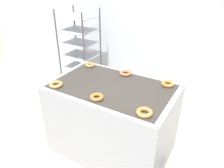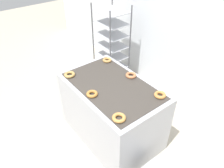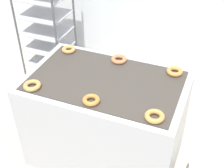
{
  "view_description": "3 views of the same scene",
  "coord_description": "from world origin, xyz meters",
  "px_view_note": "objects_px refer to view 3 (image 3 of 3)",
  "views": [
    {
      "loc": [
        1.07,
        -1.13,
        2.09
      ],
      "look_at": [
        0.0,
        0.69,
        0.95
      ],
      "focal_mm": 35.0,
      "sensor_mm": 36.0,
      "label": 1
    },
    {
      "loc": [
        1.76,
        -0.69,
        2.61
      ],
      "look_at": [
        0.0,
        0.69,
        0.95
      ],
      "focal_mm": 35.0,
      "sensor_mm": 36.0,
      "label": 2
    },
    {
      "loc": [
        0.85,
        -1.3,
        2.5
      ],
      "look_at": [
        0.0,
        0.84,
        0.78
      ],
      "focal_mm": 50.0,
      "sensor_mm": 36.0,
      "label": 3
    }
  ],
  "objects_px": {
    "donut_far_center": "(119,59)",
    "donut_far_right": "(175,71)",
    "fryer_machine": "(106,120)",
    "donut_near_center": "(91,100)",
    "donut_far_left": "(69,49)",
    "donut_near_right": "(155,116)",
    "baking_rack_cart": "(47,31)",
    "donut_near_left": "(32,86)"
  },
  "relations": [
    {
      "from": "donut_far_center",
      "to": "donut_far_right",
      "type": "xyz_separation_m",
      "value": [
        0.53,
        -0.01,
        0.0
      ]
    },
    {
      "from": "fryer_machine",
      "to": "donut_near_center",
      "type": "distance_m",
      "value": 0.58
    },
    {
      "from": "donut_far_left",
      "to": "donut_near_right",
      "type": "bearing_deg",
      "value": -31.09
    },
    {
      "from": "donut_near_center",
      "to": "donut_far_center",
      "type": "bearing_deg",
      "value": 90.77
    },
    {
      "from": "donut_far_left",
      "to": "baking_rack_cart",
      "type": "bearing_deg",
      "value": 137.64
    },
    {
      "from": "donut_near_left",
      "to": "donut_near_center",
      "type": "xyz_separation_m",
      "value": [
        0.53,
        0.01,
        -0.0
      ]
    },
    {
      "from": "donut_near_right",
      "to": "donut_near_left",
      "type": "bearing_deg",
      "value": -179.49
    },
    {
      "from": "donut_near_left",
      "to": "donut_far_right",
      "type": "height_order",
      "value": "same"
    },
    {
      "from": "donut_near_center",
      "to": "donut_far_right",
      "type": "height_order",
      "value": "donut_far_right"
    },
    {
      "from": "baking_rack_cart",
      "to": "donut_far_left",
      "type": "bearing_deg",
      "value": -42.36
    },
    {
      "from": "donut_far_center",
      "to": "donut_near_center",
      "type": "bearing_deg",
      "value": -89.23
    },
    {
      "from": "fryer_machine",
      "to": "baking_rack_cart",
      "type": "height_order",
      "value": "baking_rack_cart"
    },
    {
      "from": "fryer_machine",
      "to": "donut_near_center",
      "type": "xyz_separation_m",
      "value": [
        0.01,
        -0.31,
        0.48
      ]
    },
    {
      "from": "fryer_machine",
      "to": "donut_near_right",
      "type": "relative_size",
      "value": 9.32
    },
    {
      "from": "donut_far_center",
      "to": "donut_far_right",
      "type": "bearing_deg",
      "value": -0.83
    },
    {
      "from": "fryer_machine",
      "to": "donut_far_left",
      "type": "xyz_separation_m",
      "value": [
        -0.52,
        0.32,
        0.48
      ]
    },
    {
      "from": "baking_rack_cart",
      "to": "donut_far_right",
      "type": "distance_m",
      "value": 1.74
    },
    {
      "from": "donut_near_center",
      "to": "donut_far_left",
      "type": "bearing_deg",
      "value": 130.16
    },
    {
      "from": "donut_near_right",
      "to": "donut_far_left",
      "type": "distance_m",
      "value": 1.21
    },
    {
      "from": "donut_near_right",
      "to": "donut_far_right",
      "type": "distance_m",
      "value": 0.63
    },
    {
      "from": "baking_rack_cart",
      "to": "donut_near_center",
      "type": "distance_m",
      "value": 1.63
    },
    {
      "from": "donut_far_right",
      "to": "fryer_machine",
      "type": "bearing_deg",
      "value": -148.8
    },
    {
      "from": "fryer_machine",
      "to": "donut_near_right",
      "type": "bearing_deg",
      "value": -31.04
    },
    {
      "from": "donut_near_left",
      "to": "donut_far_left",
      "type": "relative_size",
      "value": 1.1
    },
    {
      "from": "fryer_machine",
      "to": "baking_rack_cart",
      "type": "xyz_separation_m",
      "value": [
        -1.12,
        0.86,
        0.32
      ]
    },
    {
      "from": "donut_near_left",
      "to": "donut_far_right",
      "type": "xyz_separation_m",
      "value": [
        1.05,
        0.64,
        0.0
      ]
    },
    {
      "from": "fryer_machine",
      "to": "donut_far_right",
      "type": "height_order",
      "value": "donut_far_right"
    },
    {
      "from": "fryer_machine",
      "to": "donut_far_left",
      "type": "height_order",
      "value": "donut_far_left"
    },
    {
      "from": "baking_rack_cart",
      "to": "donut_near_right",
      "type": "relative_size",
      "value": 10.26
    },
    {
      "from": "donut_far_right",
      "to": "donut_near_left",
      "type": "bearing_deg",
      "value": -148.71
    },
    {
      "from": "fryer_machine",
      "to": "donut_far_center",
      "type": "height_order",
      "value": "donut_far_center"
    },
    {
      "from": "donut_near_left",
      "to": "donut_near_center",
      "type": "distance_m",
      "value": 0.53
    },
    {
      "from": "baking_rack_cart",
      "to": "donut_near_right",
      "type": "distance_m",
      "value": 2.02
    },
    {
      "from": "donut_near_left",
      "to": "donut_near_right",
      "type": "bearing_deg",
      "value": 0.51
    },
    {
      "from": "donut_near_left",
      "to": "donut_near_right",
      "type": "relative_size",
      "value": 0.99
    },
    {
      "from": "fryer_machine",
      "to": "baking_rack_cart",
      "type": "bearing_deg",
      "value": 142.46
    },
    {
      "from": "donut_near_left",
      "to": "donut_near_right",
      "type": "distance_m",
      "value": 1.04
    },
    {
      "from": "donut_far_left",
      "to": "donut_far_center",
      "type": "distance_m",
      "value": 0.52
    },
    {
      "from": "donut_near_left",
      "to": "donut_far_right",
      "type": "relative_size",
      "value": 1.03
    },
    {
      "from": "donut_near_right",
      "to": "donut_far_center",
      "type": "relative_size",
      "value": 1.02
    },
    {
      "from": "baking_rack_cart",
      "to": "donut_near_left",
      "type": "height_order",
      "value": "baking_rack_cart"
    },
    {
      "from": "donut_near_left",
      "to": "donut_far_center",
      "type": "height_order",
      "value": "donut_near_left"
    }
  ]
}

